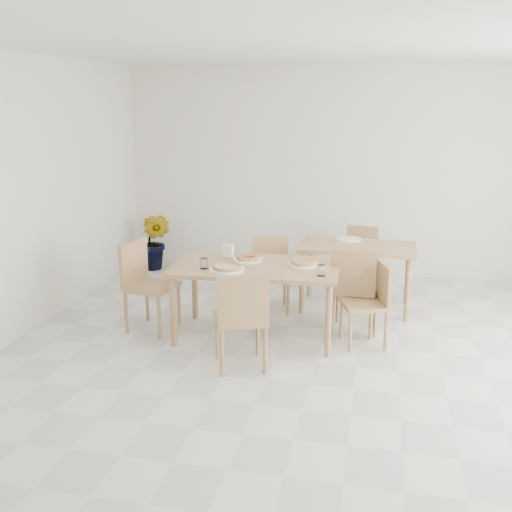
% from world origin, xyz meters
% --- Properties ---
extents(main_table, '(1.67, 0.99, 0.75)m').
position_xyz_m(main_table, '(-0.67, 0.97, 0.68)').
color(main_table, tan).
rests_on(main_table, ground).
extents(chair_south, '(0.58, 0.58, 0.90)m').
position_xyz_m(chair_south, '(-0.62, 0.17, 0.52)').
color(chair_south, tan).
rests_on(chair_south, ground).
extents(chair_north, '(0.50, 0.50, 0.82)m').
position_xyz_m(chair_north, '(-0.67, 1.82, 0.48)').
color(chair_north, tan).
rests_on(chair_north, ground).
extents(chair_west, '(0.54, 0.54, 0.93)m').
position_xyz_m(chair_west, '(-1.84, 0.94, 0.54)').
color(chair_west, tan).
rests_on(chair_west, ground).
extents(chair_east, '(0.51, 0.51, 0.82)m').
position_xyz_m(chair_east, '(0.48, 1.00, 0.48)').
color(chair_east, tan).
rests_on(chair_east, ground).
extents(plate_margherita, '(0.30, 0.30, 0.02)m').
position_xyz_m(plate_margherita, '(-0.21, 1.06, 0.76)').
color(plate_margherita, white).
rests_on(plate_margherita, main_table).
extents(plate_mushroom, '(0.34, 0.34, 0.02)m').
position_xyz_m(plate_mushroom, '(-0.90, 0.73, 0.76)').
color(plate_mushroom, white).
rests_on(plate_mushroom, main_table).
extents(plate_pepperoni, '(0.30, 0.30, 0.02)m').
position_xyz_m(plate_pepperoni, '(-0.78, 1.12, 0.76)').
color(plate_pepperoni, white).
rests_on(plate_pepperoni, main_table).
extents(pizza_margherita, '(0.26, 0.26, 0.03)m').
position_xyz_m(pizza_margherita, '(-0.21, 1.06, 0.78)').
color(pizza_margherita, tan).
rests_on(pizza_margherita, plate_margherita).
extents(pizza_mushroom, '(0.35, 0.35, 0.03)m').
position_xyz_m(pizza_mushroom, '(-0.90, 0.73, 0.78)').
color(pizza_mushroom, tan).
rests_on(pizza_mushroom, plate_mushroom).
extents(pizza_pepperoni, '(0.31, 0.31, 0.03)m').
position_xyz_m(pizza_pepperoni, '(-0.78, 1.12, 0.78)').
color(pizza_pepperoni, tan).
rests_on(pizza_pepperoni, plate_pepperoni).
extents(tumbler_a, '(0.08, 0.08, 0.10)m').
position_xyz_m(tumbler_a, '(-1.14, 0.75, 0.80)').
color(tumbler_a, white).
rests_on(tumbler_a, main_table).
extents(tumbler_b, '(0.08, 0.08, 0.10)m').
position_xyz_m(tumbler_b, '(0.00, 0.74, 0.80)').
color(tumbler_b, white).
rests_on(tumbler_b, main_table).
extents(napkin_holder, '(0.14, 0.09, 0.14)m').
position_xyz_m(napkin_holder, '(-1.01, 1.18, 0.82)').
color(napkin_holder, silver).
rests_on(napkin_holder, main_table).
extents(fork_a, '(0.07, 0.17, 0.01)m').
position_xyz_m(fork_a, '(-1.21, 1.27, 0.75)').
color(fork_a, silver).
rests_on(fork_a, main_table).
extents(fork_b, '(0.04, 0.18, 0.01)m').
position_xyz_m(fork_b, '(-1.29, 1.21, 0.75)').
color(fork_b, silver).
rests_on(fork_b, main_table).
extents(second_table, '(1.32, 0.78, 0.75)m').
position_xyz_m(second_table, '(0.28, 2.03, 0.65)').
color(second_table, tan).
rests_on(second_table, ground).
extents(chair_back_s, '(0.48, 0.48, 0.92)m').
position_xyz_m(chair_back_s, '(0.29, 1.24, 0.53)').
color(chair_back_s, tan).
rests_on(chair_back_s, ground).
extents(chair_back_n, '(0.46, 0.46, 0.80)m').
position_xyz_m(chair_back_n, '(0.29, 2.77, 0.47)').
color(chair_back_n, tan).
rests_on(chair_back_n, ground).
extents(plate_empty, '(0.31, 0.31, 0.02)m').
position_xyz_m(plate_empty, '(0.16, 2.27, 0.76)').
color(plate_empty, white).
rests_on(plate_empty, second_table).
extents(potted_plant, '(0.50, 0.42, 0.81)m').
position_xyz_m(potted_plant, '(-2.57, 3.09, 0.41)').
color(potted_plant, '#266B20').
rests_on(potted_plant, ground).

